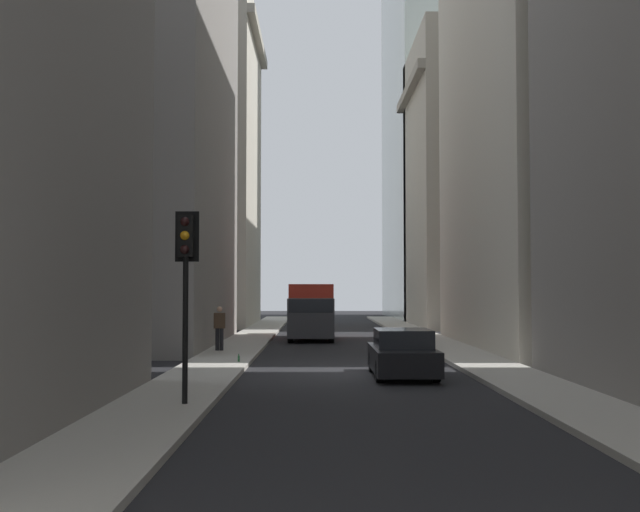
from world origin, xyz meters
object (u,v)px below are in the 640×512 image
(delivery_truck, at_px, (311,311))
(traffic_light_foreground, at_px, (186,261))
(sedan_black, at_px, (402,354))
(discarded_bottle, at_px, (239,358))
(pedestrian, at_px, (219,326))

(delivery_truck, bearing_deg, traffic_light_foreground, 173.69)
(sedan_black, xyz_separation_m, traffic_light_foreground, (-6.19, 5.36, 2.52))
(sedan_black, height_order, discarded_bottle, sedan_black)
(delivery_truck, distance_m, sedan_black, 17.23)
(sedan_black, bearing_deg, pedestrian, 38.16)
(sedan_black, bearing_deg, traffic_light_foreground, 139.11)
(traffic_light_foreground, height_order, discarded_bottle, traffic_light_foreground)
(traffic_light_foreground, relative_size, pedestrian, 2.36)
(discarded_bottle, bearing_deg, delivery_truck, -9.86)
(discarded_bottle, bearing_deg, sedan_black, -123.11)
(delivery_truck, relative_size, discarded_bottle, 23.93)
(sedan_black, relative_size, pedestrian, 2.44)
(sedan_black, xyz_separation_m, pedestrian, (8.17, 6.42, 0.44))
(delivery_truck, relative_size, pedestrian, 3.67)
(pedestrian, relative_size, discarded_bottle, 6.52)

